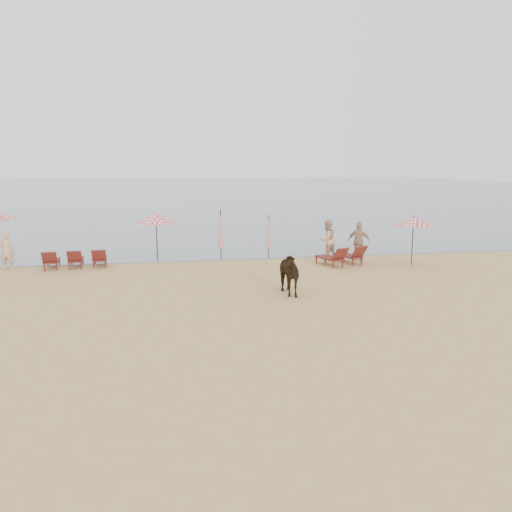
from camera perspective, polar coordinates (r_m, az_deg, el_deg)
The scene contains 12 objects.
ground at distance 14.09m, azimuth 3.59°, elevation -8.07°, with size 120.00×120.00×0.00m, color tan.
sea at distance 93.14m, azimuth -8.15°, elevation 7.63°, with size 160.00×140.00×0.06m, color #51606B.
lounger_cluster_left at distance 23.17m, azimuth -19.92°, elevation -0.30°, with size 2.72×1.76×0.57m.
lounger_cluster_right at distance 22.68m, azimuth 9.82°, elevation 0.04°, with size 2.18×2.14×0.62m.
umbrella_open_left_b at distance 24.07m, azimuth -11.36°, elevation 4.32°, with size 1.79×1.83×2.29m.
umbrella_open_right at distance 23.18m, azimuth 17.57°, elevation 3.83°, with size 1.81×1.81×2.21m.
umbrella_closed_left at distance 23.56m, azimuth -4.06°, elevation 3.09°, with size 0.29×0.29×2.37m.
umbrella_closed_right at distance 23.71m, azimuth 1.47°, elevation 2.77°, with size 0.26×0.26×2.11m.
cow at distance 17.33m, azimuth 3.36°, elevation -1.91°, with size 0.82×1.81×1.53m, color black.
beachgoer_left at distance 23.82m, azimuth -26.60°, elevation 0.56°, with size 0.61×0.40×1.66m, color tan.
beachgoer_right_a at distance 23.80m, azimuth 8.13°, elevation 1.85°, with size 0.92×0.72×1.90m, color #D6A286.
beachgoer_right_b at distance 23.77m, azimuth 11.69°, elevation 1.65°, with size 1.07×0.45×1.83m, color tan.
Camera 1 is at (-3.19, -12.97, 4.48)m, focal length 35.00 mm.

